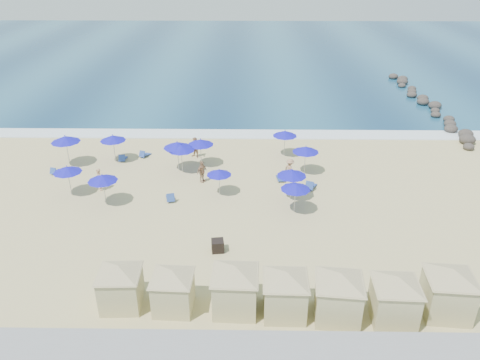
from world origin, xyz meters
name	(u,v)px	position (x,y,z in m)	size (l,w,h in m)	color
ground	(200,215)	(0.00, 0.00, 0.00)	(160.00, 160.00, 0.00)	tan
ocean	(229,53)	(0.00, 55.00, 0.03)	(160.00, 80.00, 0.06)	navy
surf_line	(214,134)	(0.00, 15.50, 0.04)	(160.00, 2.50, 0.08)	white
rock_jetty	(427,103)	(24.01, 24.90, 0.36)	(2.56, 26.66, 0.96)	#2A2523
trash_bin	(218,246)	(1.48, -4.22, 0.37)	(0.73, 0.73, 0.73)	black
cabana_0	(120,280)	(-3.13, -9.05, 1.55)	(4.32, 4.32, 2.71)	#C2B885
cabana_1	(173,284)	(-0.45, -9.26, 1.50)	(4.17, 4.17, 2.62)	#C2B885
cabana_2	(235,282)	(2.67, -9.27, 1.68)	(4.67, 4.67, 2.93)	#C2B885
cabana_3	(285,287)	(5.14, -9.53, 1.61)	(4.49, 4.49, 2.81)	#C2B885
cabana_4	(339,290)	(7.71, -9.75, 1.68)	(4.66, 4.66, 2.94)	#C2B885
cabana_5	(396,293)	(10.42, -9.86, 1.62)	(4.51, 4.51, 2.83)	#C2B885
cabana_6	(449,286)	(13.16, -9.39, 1.70)	(4.72, 4.72, 2.97)	#C2B885
umbrella_0	(65,139)	(-11.77, 8.09, 2.36)	(2.39, 2.39, 2.72)	#A5A8AD
umbrella_1	(67,169)	(-9.85, 2.86, 2.05)	(2.08, 2.08, 2.37)	#A5A8AD
umbrella_2	(113,138)	(-8.09, 8.93, 2.15)	(2.17, 2.17, 2.48)	#A5A8AD
umbrella_3	(102,178)	(-6.88, 1.44, 2.08)	(2.11, 2.11, 2.40)	#A5A8AD
umbrella_4	(177,145)	(-2.41, 7.24, 2.25)	(2.28, 2.28, 2.59)	#A5A8AD
umbrella_5	(181,148)	(-2.05, 6.89, 2.14)	(2.17, 2.17, 2.47)	#A5A8AD
umbrella_6	(219,172)	(1.19, 3.05, 1.81)	(1.84, 1.84, 2.09)	#A5A8AD
umbrella_7	(200,142)	(-0.62, 8.13, 2.14)	(2.17, 2.17, 2.47)	#A5A8AD
umbrella_8	(292,173)	(6.43, 2.41, 2.11)	(2.13, 2.13, 2.43)	#A5A8AD
umbrella_9	(285,133)	(6.50, 10.38, 2.09)	(2.12, 2.12, 2.41)	#A5A8AD
umbrella_10	(306,149)	(7.91, 6.81, 2.10)	(2.13, 2.13, 2.42)	#A5A8AD
umbrella_11	(296,186)	(6.53, 0.50, 2.01)	(2.04, 2.04, 2.32)	#A5A8AD
beach_chair_0	(55,171)	(-12.36, 6.43, 0.22)	(0.80, 1.23, 0.62)	#274492
beach_chair_1	(123,158)	(-7.50, 9.07, 0.24)	(0.62, 1.28, 0.69)	#274492
beach_chair_2	(144,154)	(-5.80, 9.95, 0.23)	(0.98, 1.32, 0.66)	#274492
beach_chair_3	(170,197)	(-2.33, 2.05, 0.24)	(0.85, 1.37, 0.70)	#274492
beach_chair_4	(281,177)	(5.89, 5.47, 0.25)	(0.67, 1.34, 0.72)	#274492
beach_chair_5	(311,185)	(8.10, 4.07, 0.26)	(1.10, 1.48, 0.75)	#274492
beachgoer_0	(99,180)	(-7.89, 3.58, 0.88)	(0.64, 0.42, 1.75)	#A4795B
beachgoer_1	(195,148)	(-1.27, 9.89, 0.91)	(0.88, 0.69, 1.82)	#A4795B
beachgoer_2	(202,172)	(-0.28, 5.11, 0.88)	(1.03, 0.43, 1.76)	#A4795B
beachgoer_3	(290,169)	(6.62, 5.72, 0.85)	(1.10, 0.63, 1.71)	#A4795B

